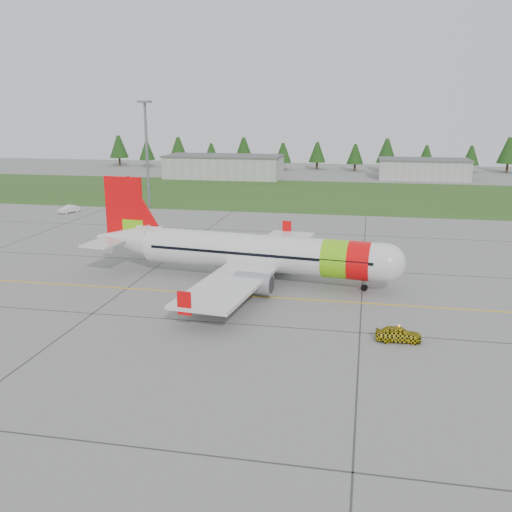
# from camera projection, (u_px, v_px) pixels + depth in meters

# --- Properties ---
(ground) EXTENTS (320.00, 320.00, 0.00)m
(ground) POSITION_uv_depth(u_px,v_px,m) (247.00, 325.00, 51.23)
(ground) COLOR gray
(ground) RESTS_ON ground
(aircraft) EXTENTS (36.75, 34.11, 11.15)m
(aircraft) POSITION_uv_depth(u_px,v_px,m) (254.00, 253.00, 63.82)
(aircraft) COLOR silver
(aircraft) RESTS_ON ground
(follow_me_car) EXTENTS (1.39, 1.61, 3.78)m
(follow_me_car) POSITION_uv_depth(u_px,v_px,m) (399.00, 320.00, 47.12)
(follow_me_car) COLOR yellow
(follow_me_car) RESTS_ON ground
(service_van) EXTENTS (1.89, 1.84, 4.22)m
(service_van) POSITION_uv_depth(u_px,v_px,m) (68.00, 202.00, 106.37)
(service_van) COLOR silver
(service_van) RESTS_ON ground
(grass_strip) EXTENTS (320.00, 50.00, 0.03)m
(grass_strip) POSITION_uv_depth(u_px,v_px,m) (322.00, 195.00, 129.15)
(grass_strip) COLOR #30561E
(grass_strip) RESTS_ON ground
(taxi_guideline) EXTENTS (120.00, 0.25, 0.02)m
(taxi_guideline) POSITION_uv_depth(u_px,v_px,m) (263.00, 297.00, 58.83)
(taxi_guideline) COLOR gold
(taxi_guideline) RESTS_ON ground
(hangar_west) EXTENTS (32.00, 14.00, 6.00)m
(hangar_west) POSITION_uv_depth(u_px,v_px,m) (224.00, 167.00, 160.61)
(hangar_west) COLOR #A8A8A3
(hangar_west) RESTS_ON ground
(hangar_east) EXTENTS (24.00, 12.00, 5.20)m
(hangar_east) POSITION_uv_depth(u_px,v_px,m) (423.00, 170.00, 158.04)
(hangar_east) COLOR #A8A8A3
(hangar_east) RESTS_ON ground
(floodlight_mast) EXTENTS (0.50, 0.50, 20.00)m
(floodlight_mast) POSITION_uv_depth(u_px,v_px,m) (147.00, 156.00, 109.82)
(floodlight_mast) COLOR slate
(floodlight_mast) RESTS_ON ground
(treeline) EXTENTS (160.00, 8.00, 10.00)m
(treeline) POSITION_uv_depth(u_px,v_px,m) (337.00, 154.00, 181.12)
(treeline) COLOR #1C3F14
(treeline) RESTS_ON ground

